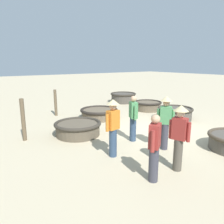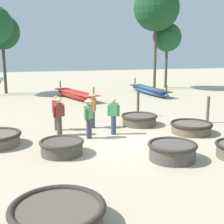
% 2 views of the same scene
% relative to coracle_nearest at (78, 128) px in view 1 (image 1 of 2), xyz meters
% --- Properties ---
extents(ground_plane, '(80.00, 80.00, 0.00)m').
position_rel_coracle_nearest_xyz_m(ground_plane, '(-1.22, -2.97, -0.28)').
color(ground_plane, '#BCAD8C').
extents(coracle_nearest, '(1.74, 1.74, 0.50)m').
position_rel_coracle_nearest_xyz_m(coracle_nearest, '(0.00, 0.00, 0.00)').
color(coracle_nearest, brown).
rests_on(coracle_nearest, ground).
extents(coracle_front_left, '(1.64, 1.64, 0.58)m').
position_rel_coracle_nearest_xyz_m(coracle_front_left, '(-0.63, -4.78, 0.04)').
color(coracle_front_left, '#4C473F').
rests_on(coracle_front_left, ground).
extents(coracle_weathered, '(1.71, 1.71, 0.64)m').
position_rel_coracle_nearest_xyz_m(coracle_weathered, '(4.35, -5.61, 0.07)').
color(coracle_weathered, '#4C473F').
rests_on(coracle_weathered, ground).
extents(coracle_far_left, '(1.82, 1.82, 0.48)m').
position_rel_coracle_nearest_xyz_m(coracle_far_left, '(1.66, -1.99, -0.02)').
color(coracle_far_left, brown).
rests_on(coracle_far_left, ground).
extents(coracle_tilted, '(1.53, 1.53, 0.51)m').
position_rel_coracle_nearest_xyz_m(coracle_tilted, '(1.60, -5.21, 0.00)').
color(coracle_tilted, brown).
rests_on(coracle_tilted, ground).
extents(fisherman_hauling, '(0.41, 0.39, 1.67)m').
position_rel_coracle_nearest_xyz_m(fisherman_hauling, '(-2.77, -1.58, 0.68)').
color(fisherman_hauling, '#383842').
rests_on(fisherman_hauling, ground).
extents(fisherman_with_hat, '(0.49, 0.34, 1.57)m').
position_rel_coracle_nearest_xyz_m(fisherman_with_hat, '(-1.64, -1.27, 0.56)').
color(fisherman_with_hat, '#2D425B').
rests_on(fisherman_with_hat, ground).
extents(fisherman_standing_left, '(0.36, 0.52, 1.67)m').
position_rel_coracle_nearest_xyz_m(fisherman_standing_left, '(-2.28, 0.04, 0.68)').
color(fisherman_standing_left, '#2D425B').
rests_on(fisherman_standing_left, ground).
extents(fisherman_by_coracle, '(0.37, 0.46, 1.57)m').
position_rel_coracle_nearest_xyz_m(fisherman_by_coracle, '(-3.91, 0.08, 0.56)').
color(fisherman_by_coracle, '#383842').
rests_on(fisherman_by_coracle, ground).
extents(fisherman_standing_right, '(0.51, 0.36, 1.67)m').
position_rel_coracle_nearest_xyz_m(fisherman_standing_right, '(-3.89, -0.79, 0.68)').
color(fisherman_standing_right, '#4C473D').
rests_on(fisherman_standing_right, ground).
extents(mooring_post_shoreline, '(0.14, 0.14, 1.47)m').
position_rel_coracle_nearest_xyz_m(mooring_post_shoreline, '(0.59, 1.76, 0.46)').
color(mooring_post_shoreline, brown).
rests_on(mooring_post_shoreline, ground).
extents(mooring_post_mid_beach, '(0.14, 0.14, 1.32)m').
position_rel_coracle_nearest_xyz_m(mooring_post_mid_beach, '(3.41, -0.50, 0.39)').
color(mooring_post_mid_beach, brown).
rests_on(mooring_post_mid_beach, ground).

